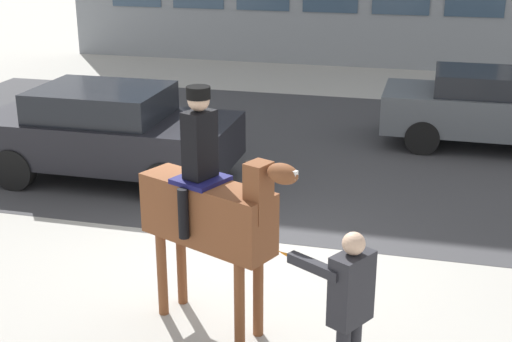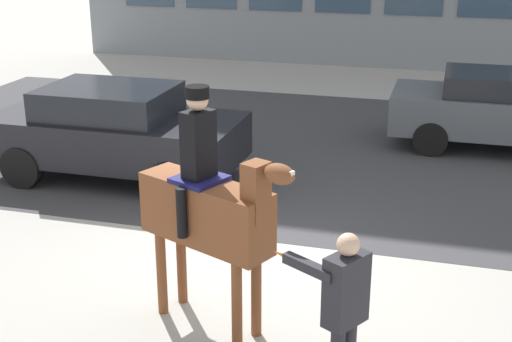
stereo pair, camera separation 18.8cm
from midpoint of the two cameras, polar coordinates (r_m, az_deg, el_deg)
name	(u,v)px [view 2 (the right image)]	position (r m, az deg, el deg)	size (l,w,h in m)	color
ground_plane	(255,257)	(9.32, 0.51, -6.92)	(80.00, 80.00, 0.00)	#9E9B93
road_surface	(323,149)	(13.63, 5.77, 1.75)	(18.26, 8.50, 0.01)	#38383A
mounted_horse_lead	(208,207)	(7.30, -3.11, -2.92)	(1.84, 1.04, 2.62)	brown
pedestrian_bystander	(343,306)	(6.34, 7.86, -10.69)	(0.91, 0.46, 1.68)	#232328
street_car_near_lane	(115,131)	(12.07, -10.77, 3.19)	(4.17, 1.93, 1.56)	black
street_car_far_lane	(504,109)	(14.23, 19.57, 4.70)	(4.15, 1.82, 1.46)	#51565B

